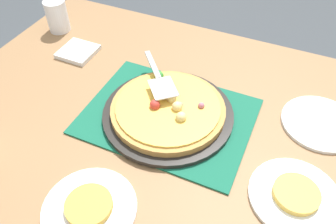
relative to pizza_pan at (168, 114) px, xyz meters
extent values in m
cube|color=olive|center=(0.00, 0.00, -0.03)|extent=(1.40, 1.00, 0.03)
cube|color=olive|center=(0.64, -0.44, -0.40)|extent=(0.07, 0.07, 0.72)
cube|color=#145B42|center=(0.00, 0.00, -0.01)|extent=(0.48, 0.36, 0.01)
cylinder|color=black|center=(0.00, 0.00, 0.00)|extent=(0.38, 0.38, 0.01)
cylinder|color=#B78442|center=(0.00, 0.00, 0.02)|extent=(0.33, 0.33, 0.02)
cylinder|color=#EAB747|center=(0.00, 0.00, 0.03)|extent=(0.30, 0.30, 0.01)
sphere|color=#E5CC7F|center=(0.00, -0.02, 0.04)|extent=(0.03, 0.03, 0.03)
sphere|color=red|center=(0.03, 0.02, 0.04)|extent=(0.03, 0.03, 0.03)
sphere|color=#B76675|center=(-0.09, -0.03, 0.04)|extent=(0.02, 0.02, 0.02)
sphere|color=#B76675|center=(-0.03, -0.01, 0.04)|extent=(0.02, 0.02, 0.02)
sphere|color=#E5CC7F|center=(-0.05, 0.03, 0.04)|extent=(0.03, 0.03, 0.03)
sphere|color=#338433|center=(0.08, -0.10, 0.04)|extent=(0.03, 0.03, 0.03)
sphere|color=#E5CC7F|center=(-0.03, 0.00, 0.04)|extent=(0.03, 0.03, 0.03)
cylinder|color=white|center=(-0.39, 0.12, -0.01)|extent=(0.22, 0.22, 0.01)
cylinder|color=white|center=(0.04, 0.35, -0.01)|extent=(0.22, 0.22, 0.01)
cylinder|color=white|center=(-0.41, -0.15, -0.01)|extent=(0.22, 0.22, 0.01)
cylinder|color=#EAB747|center=(-0.39, 0.12, 0.01)|extent=(0.11, 0.11, 0.02)
cylinder|color=gold|center=(0.04, 0.35, 0.01)|extent=(0.11, 0.11, 0.02)
cylinder|color=white|center=(0.58, -0.26, 0.05)|extent=(0.08, 0.08, 0.12)
cube|color=silver|center=(0.03, -0.04, 0.06)|extent=(0.11, 0.11, 0.00)
cube|color=#B2B2B7|center=(0.11, -0.12, 0.06)|extent=(0.10, 0.12, 0.01)
cube|color=white|center=(0.42, -0.15, -0.01)|extent=(0.12, 0.12, 0.02)
camera|label=1|loc=(-0.28, 0.63, 0.71)|focal=36.53mm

